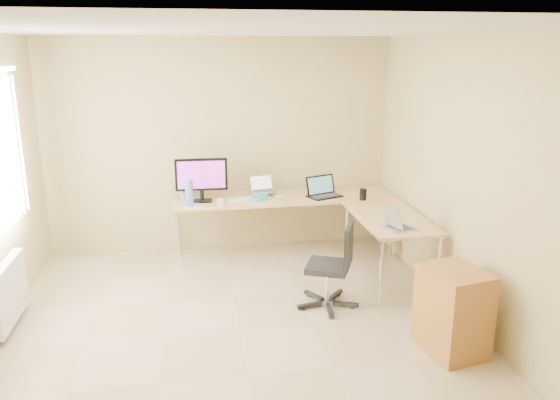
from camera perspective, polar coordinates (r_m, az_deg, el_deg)
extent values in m
plane|color=tan|center=(5.11, -4.18, -13.34)|extent=(4.50, 4.50, 0.00)
plane|color=white|center=(4.49, -4.85, 17.20)|extent=(4.50, 4.50, 0.00)
plane|color=tan|center=(6.83, -6.17, 5.57)|extent=(4.50, 0.00, 4.50)
plane|color=tan|center=(2.53, 0.14, -11.75)|extent=(4.50, 0.00, 4.50)
plane|color=tan|center=(5.24, 19.05, 1.80)|extent=(0.00, 4.50, 4.50)
cube|color=tan|center=(6.75, 0.42, -2.65)|extent=(2.65, 0.70, 0.73)
cube|color=tan|center=(6.08, 11.19, -5.01)|extent=(0.70, 1.30, 0.73)
cube|color=black|center=(6.44, -8.13, 2.07)|extent=(0.60, 0.20, 0.52)
cube|color=#227F7A|center=(6.60, -2.04, 0.44)|extent=(0.25, 0.30, 0.04)
cube|color=silver|center=(6.68, -1.75, 1.65)|extent=(0.34, 0.29, 0.19)
cube|color=black|center=(6.63, 4.66, 1.37)|extent=(0.47, 0.42, 0.25)
cube|color=white|center=(6.52, -3.18, 0.14)|extent=(0.50, 0.22, 0.02)
ellipsoid|color=silver|center=(6.58, -0.13, 0.36)|extent=(0.10, 0.07, 0.04)
imported|color=white|center=(6.26, -6.15, -0.29)|extent=(0.11, 0.11, 0.08)
cylinder|color=silver|center=(6.45, -2.72, -0.01)|extent=(0.13, 0.13, 0.03)
cylinder|color=#5374D6|center=(6.27, -9.36, 0.69)|extent=(0.10, 0.10, 0.31)
cube|color=silver|center=(6.35, -9.16, -0.55)|extent=(0.24, 0.31, 0.01)
cube|color=beige|center=(6.66, -9.23, 0.54)|extent=(0.24, 0.20, 0.08)
cylinder|color=white|center=(6.71, -9.39, 1.53)|extent=(0.25, 0.25, 0.28)
cylinder|color=black|center=(6.56, 8.59, 0.58)|extent=(0.09, 0.09, 0.14)
cube|color=silver|center=(5.56, 12.37, -1.88)|extent=(0.39, 0.35, 0.22)
cube|color=black|center=(5.38, 4.98, -5.99)|extent=(0.67, 0.67, 0.85)
cube|color=brown|center=(4.85, 17.47, -10.96)|extent=(0.53, 0.61, 0.74)
cube|color=white|center=(5.56, -26.24, -8.54)|extent=(0.09, 0.80, 0.55)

